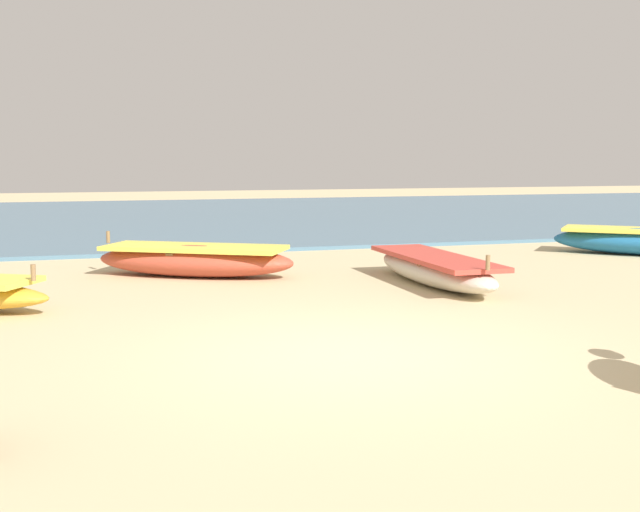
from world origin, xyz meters
The scene contains 4 objects.
ground centered at (0.00, 0.00, 0.00)m, with size 80.00×80.00×0.00m, color #CCB789.
sea_water centered at (0.00, 18.61, 0.04)m, with size 60.00×20.00×0.08m, color slate.
fishing_boat_2 centered at (2.60, 3.77, 0.24)m, with size 0.95×3.61×0.64m.
fishing_boat_4 centered at (-0.75, 5.68, 0.28)m, with size 3.38×2.58×0.71m.
Camera 1 is at (-2.63, -7.19, 1.90)m, focal length 44.95 mm.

